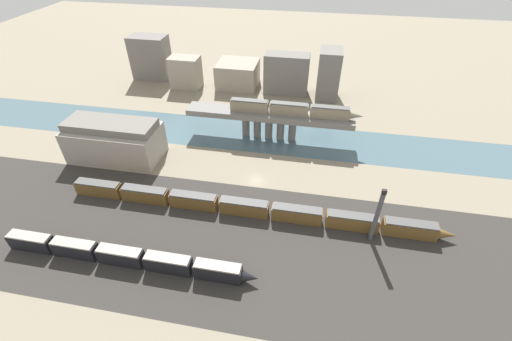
% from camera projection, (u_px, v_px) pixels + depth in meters
% --- Properties ---
extents(ground_plane, '(400.00, 400.00, 0.00)m').
position_uv_depth(ground_plane, '(256.00, 180.00, 99.09)').
color(ground_plane, gray).
extents(railbed_yard, '(280.00, 42.00, 0.01)m').
position_uv_depth(railbed_yard, '(238.00, 244.00, 80.48)').
color(railbed_yard, '#33302D').
rests_on(railbed_yard, ground).
extents(river_water, '(320.00, 19.76, 0.01)m').
position_uv_depth(river_water, '(269.00, 137.00, 117.41)').
color(river_water, '#47606B').
rests_on(river_water, ground).
extents(bridge, '(55.05, 7.06, 9.45)m').
position_uv_depth(bridge, '(269.00, 118.00, 112.89)').
color(bridge, slate).
rests_on(bridge, ground).
extents(train_on_bridge, '(42.52, 2.63, 4.01)m').
position_uv_depth(train_on_bridge, '(293.00, 109.00, 109.31)').
color(train_on_bridge, gray).
rests_on(train_on_bridge, bridge).
extents(train_yard_near, '(58.20, 2.81, 4.14)m').
position_uv_depth(train_yard_near, '(125.00, 257.00, 75.18)').
color(train_yard_near, black).
rests_on(train_yard_near, ground).
extents(train_yard_mid, '(98.01, 2.94, 4.11)m').
position_uv_depth(train_yard_mid, '(249.00, 208.00, 87.24)').
color(train_yard_mid, brown).
rests_on(train_yard_mid, ground).
extents(warehouse_building, '(27.69, 13.80, 12.49)m').
position_uv_depth(warehouse_building, '(115.00, 140.00, 105.03)').
color(warehouse_building, '#9E998E').
rests_on(warehouse_building, ground).
extents(signal_tower, '(1.06, 1.06, 15.48)m').
position_uv_depth(signal_tower, '(377.00, 216.00, 77.25)').
color(signal_tower, '#4C4C51').
rests_on(signal_tower, ground).
extents(city_block_far_left, '(16.15, 9.54, 18.46)m').
position_uv_depth(city_block_far_left, '(151.00, 57.00, 152.56)').
color(city_block_far_left, slate).
rests_on(city_block_far_left, ground).
extents(city_block_left, '(12.59, 8.16, 13.10)m').
position_uv_depth(city_block_left, '(186.00, 72.00, 145.82)').
color(city_block_left, gray).
rests_on(city_block_left, ground).
extents(city_block_center, '(16.87, 15.73, 10.32)m').
position_uv_depth(city_block_center, '(238.00, 74.00, 147.88)').
color(city_block_center, gray).
rests_on(city_block_center, ground).
extents(city_block_right, '(17.97, 8.12, 16.30)m').
position_uv_depth(city_block_right, '(286.00, 74.00, 140.41)').
color(city_block_right, slate).
rests_on(city_block_right, ground).
extents(city_block_far_right, '(8.64, 11.79, 19.39)m').
position_uv_depth(city_block_far_right, '(329.00, 74.00, 136.30)').
color(city_block_far_right, slate).
rests_on(city_block_far_right, ground).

